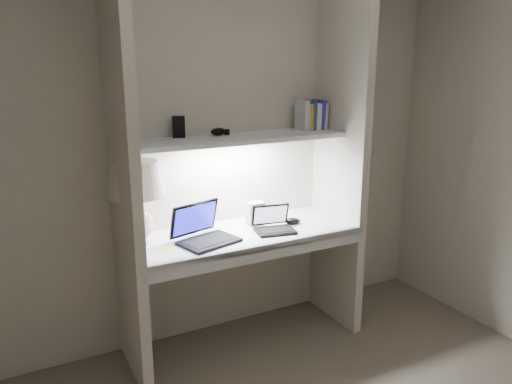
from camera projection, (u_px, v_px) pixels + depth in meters
back_wall at (225, 150)px, 3.27m from camera, size 3.20×0.01×2.50m
alcove_panel_left at (123, 169)px, 2.71m from camera, size 0.06×0.55×2.50m
alcove_panel_right at (340, 148)px, 3.36m from camera, size 0.06×0.55×2.50m
desk at (244, 235)px, 3.16m from camera, size 1.40×0.55×0.04m
desk_apron at (264, 252)px, 2.95m from camera, size 1.46×0.03×0.10m
shelf at (237, 139)px, 3.09m from camera, size 1.40×0.36×0.03m
strip_light at (237, 142)px, 3.10m from camera, size 0.60×0.04×0.02m
table_lamp at (136, 189)px, 2.87m from camera, size 0.34×0.34×0.49m
laptop_main at (204, 233)px, 2.98m from camera, size 0.40×0.37×0.23m
laptop_netbook at (273, 225)px, 3.17m from camera, size 0.28×0.25×0.16m
speaker at (255, 214)px, 3.27m from camera, size 0.11×0.08×0.15m
mouse at (292, 221)px, 3.30m from camera, size 0.13×0.11×0.04m
cable_coil at (274, 230)px, 3.18m from camera, size 0.11×0.11×0.01m
sticky_note at (168, 250)px, 2.85m from camera, size 0.08×0.08×0.00m
book_row at (311, 115)px, 3.37m from camera, size 0.19×0.13×0.20m
shelf_box at (179, 127)px, 3.02m from camera, size 0.09×0.08×0.13m
shelf_gadget at (218, 131)px, 3.11m from camera, size 0.13×0.11×0.05m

